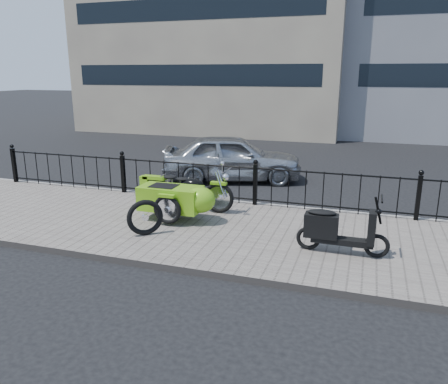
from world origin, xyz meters
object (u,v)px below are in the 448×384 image
(sedan_car, at_px, (232,158))
(spare_tire, at_px, (145,217))
(scooter, at_px, (336,230))
(motorcycle_sidecar, at_px, (181,197))

(sedan_car, bearing_deg, spare_tire, 161.15)
(scooter, distance_m, spare_tire, 3.51)
(scooter, bearing_deg, spare_tire, -175.46)
(scooter, height_order, sedan_car, sedan_car)
(motorcycle_sidecar, xyz_separation_m, scooter, (3.24, -0.84, -0.07))
(scooter, bearing_deg, sedan_car, 124.67)
(motorcycle_sidecar, bearing_deg, sedan_car, 92.16)
(motorcycle_sidecar, relative_size, sedan_car, 0.56)
(scooter, height_order, spare_tire, scooter)
(motorcycle_sidecar, xyz_separation_m, sedan_car, (-0.15, 4.06, 0.10))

